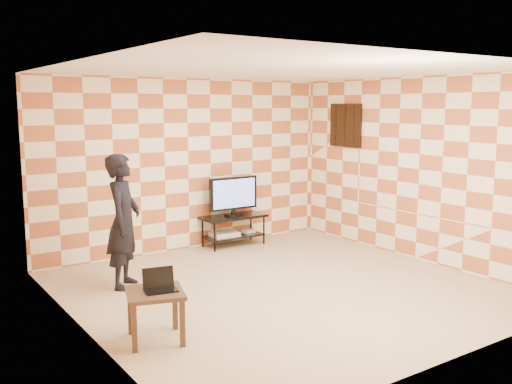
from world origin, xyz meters
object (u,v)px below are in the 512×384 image
Objects in this scene: tv at (233,194)px; person at (123,221)px; side_table at (155,300)px; tv_stand at (234,223)px.

person is (-2.28, -1.05, -0.01)m from tv.
tv is at bearing 46.53° from side_table.
tv_stand is 2.56m from person.
side_table is (-2.67, -2.82, -0.44)m from tv.
person reaches higher than tv.
tv is (0.00, -0.00, 0.49)m from tv_stand.
tv_stand is 1.59× the size of side_table.
side_table is at bearing -133.47° from tv.
tv_stand is 0.64× the size of person.
tv_stand is at bearing -27.77° from person.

